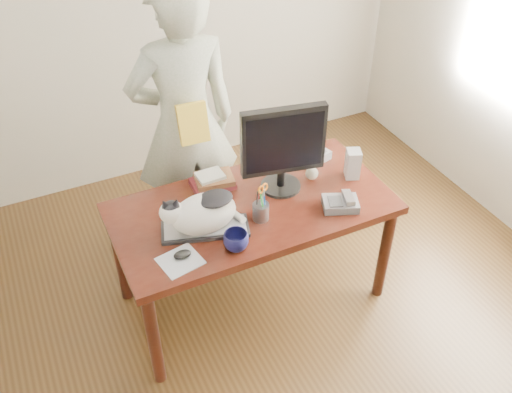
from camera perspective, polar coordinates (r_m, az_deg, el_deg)
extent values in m
plane|color=black|center=(3.45, 4.13, -16.41)|extent=(4.50, 4.50, 0.00)
plane|color=silver|center=(4.32, -10.32, 18.17)|extent=(4.00, 0.00, 4.00)
cube|color=black|center=(3.27, -0.38, -1.22)|extent=(1.60, 0.80, 0.05)
cylinder|color=black|center=(3.15, -10.20, -13.84)|extent=(0.07, 0.07, 0.70)
cylinder|color=black|center=(3.62, 12.72, -5.62)|extent=(0.07, 0.07, 0.70)
cylinder|color=black|center=(3.61, -13.47, -5.90)|extent=(0.07, 0.07, 0.70)
cylinder|color=black|center=(4.02, 7.12, 0.41)|extent=(0.07, 0.07, 0.70)
cube|color=black|center=(3.73, -2.73, -1.86)|extent=(1.45, 0.03, 0.50)
cube|color=black|center=(3.09, -5.10, -3.26)|extent=(0.50, 0.31, 0.02)
cube|color=silver|center=(3.08, -5.11, -3.06)|extent=(0.46, 0.27, 0.01)
ellipsoid|color=white|center=(3.02, -5.21, -1.71)|extent=(0.40, 0.31, 0.22)
ellipsoid|color=white|center=(2.98, -8.44, -1.57)|extent=(0.16, 0.16, 0.12)
ellipsoid|color=black|center=(2.95, -8.52, -0.98)|extent=(0.11, 0.11, 0.05)
cone|color=black|center=(2.93, -9.13, -0.73)|extent=(0.08, 0.07, 0.07)
cone|color=black|center=(2.92, -7.99, -0.63)|extent=(0.07, 0.07, 0.07)
ellipsoid|color=black|center=(2.96, -4.11, -0.21)|extent=(0.22, 0.20, 0.05)
cylinder|color=white|center=(3.12, -2.05, -1.82)|extent=(0.07, 0.15, 0.05)
cylinder|color=black|center=(3.38, 2.48, 1.08)|extent=(0.28, 0.28, 0.02)
cylinder|color=black|center=(3.34, 2.51, 1.94)|extent=(0.06, 0.06, 0.11)
cube|color=black|center=(3.17, 2.75, 5.60)|extent=(0.48, 0.14, 0.41)
cube|color=black|center=(3.15, 2.90, 5.33)|extent=(0.43, 0.09, 0.34)
cylinder|color=gray|center=(3.13, 0.48, -1.51)|extent=(0.12, 0.12, 0.10)
cylinder|color=black|center=(3.07, 0.12, -0.37)|extent=(0.02, 0.04, 0.15)
cylinder|color=#0B3DA3|center=(3.08, 0.84, -0.24)|extent=(0.01, 0.04, 0.15)
cylinder|color=maroon|center=(3.08, 0.23, -0.14)|extent=(0.02, 0.04, 0.15)
cylinder|color=#1C8C26|center=(3.06, 0.58, -0.49)|extent=(0.03, 0.02, 0.15)
cylinder|color=#AFAFB4|center=(3.07, 0.66, -0.10)|extent=(0.02, 0.02, 0.11)
cylinder|color=#AFAFB4|center=(3.08, 0.75, -0.03)|extent=(0.01, 0.03, 0.11)
torus|color=orange|center=(3.03, 0.52, 0.69)|extent=(0.05, 0.04, 0.05)
torus|color=orange|center=(3.05, 0.89, 0.95)|extent=(0.05, 0.04, 0.05)
cube|color=silver|center=(2.94, -7.58, -6.40)|extent=(0.23, 0.22, 0.00)
ellipsoid|color=black|center=(2.95, -7.38, -5.77)|extent=(0.10, 0.08, 0.04)
imported|color=#0D0E36|center=(2.95, -2.01, -4.47)|extent=(0.18, 0.18, 0.10)
cube|color=slate|center=(3.26, 8.44, -0.73)|extent=(0.24, 0.21, 0.05)
cube|color=#3D3D3F|center=(3.23, 7.94, -0.49)|extent=(0.11, 0.12, 0.01)
cube|color=#AFAFB4|center=(3.25, 9.22, -0.08)|extent=(0.11, 0.17, 0.06)
cube|color=#ADADB0|center=(3.47, 9.66, 3.25)|extent=(0.11, 0.12, 0.18)
sphere|color=beige|center=(3.44, 5.61, 2.30)|extent=(0.08, 0.08, 0.08)
cube|color=#50151C|center=(3.39, -4.38, 1.29)|extent=(0.25, 0.18, 0.04)
cube|color=#53331C|center=(3.37, -4.20, 1.76)|extent=(0.25, 0.20, 0.03)
cube|color=silver|center=(3.35, -4.61, 2.10)|extent=(0.16, 0.13, 0.02)
cube|color=slate|center=(3.64, 5.59, 4.37)|extent=(0.20, 0.24, 0.06)
cube|color=#3D3D3F|center=(3.61, 5.97, 4.57)|extent=(0.13, 0.13, 0.01)
imported|color=silver|center=(3.62, -7.16, 7.10)|extent=(0.71, 0.49, 1.89)
cube|color=yellow|center=(3.43, -6.32, 7.29)|extent=(0.18, 0.12, 0.25)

